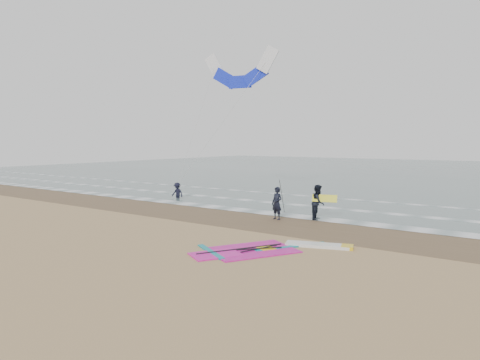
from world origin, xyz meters
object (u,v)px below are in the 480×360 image
Objects in this scene: person_walking at (318,202)px; person_wading at (177,188)px; surf_kite at (240,73)px; windsurf_rig at (271,249)px; person_standing at (277,203)px.

person_walking is 1.23× the size of person_wading.
surf_kite is at bearing 48.65° from person_wading.
windsurf_rig is 3.54× the size of person_wading.
surf_kite reaches higher than windsurf_rig.
windsurf_rig is 3.08× the size of person_standing.
person_wading is (-10.10, 3.08, -0.11)m from person_standing.
person_standing is 0.93× the size of person_walking.
windsurf_rig is at bearing 178.52° from person_walking.
person_standing is 2.19m from person_walking.
person_standing is 12.78m from surf_kite.
surf_kite reaches higher than person_wading.
person_walking is at bearing 99.58° from windsurf_rig.
person_walking reaches higher than person_wading.
windsurf_rig is 18.38m from surf_kite.
person_standing is at bearing 117.74° from windsurf_rig.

